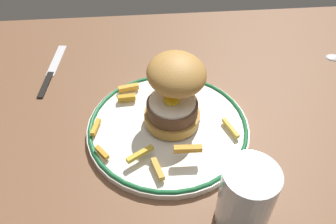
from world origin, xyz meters
The scene contains 6 objects.
ground_plane centered at (0.00, 0.00, -2.00)cm, with size 144.33×83.46×4.00cm, color brown.
dinner_plate centered at (-3.65, 0.69, 0.84)cm, with size 28.34×28.34×1.60cm.
burger centered at (-2.38, 2.68, 7.43)cm, with size 13.26×13.65×11.96cm.
fries_pile centered at (-5.96, 0.34, 2.39)cm, with size 25.01×23.26×2.87cm.
water_glass centered at (5.27, -16.96, 4.49)cm, with size 7.46×7.46×10.59cm.
knife centered at (-26.88, 18.64, 0.26)cm, with size 3.66×18.05×0.70cm.
Camera 1 is at (-7.29, -41.20, 46.18)cm, focal length 37.55 mm.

